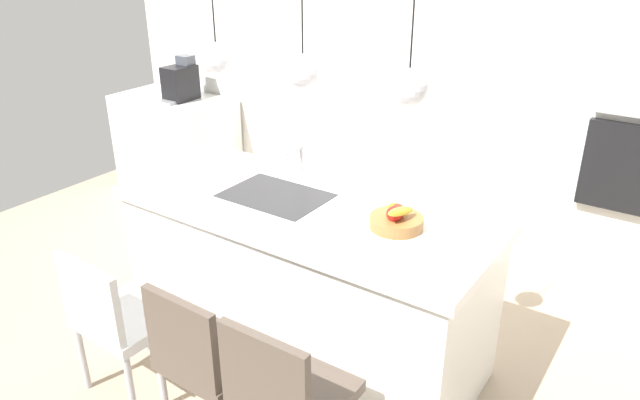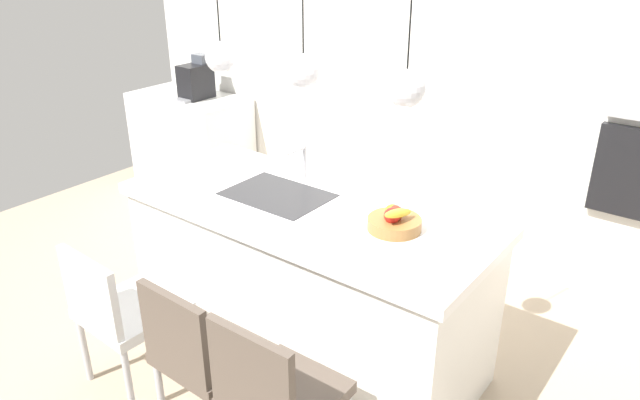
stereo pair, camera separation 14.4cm
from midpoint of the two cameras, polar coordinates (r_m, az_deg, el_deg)
The scene contains 14 objects.
floor at distance 3.65m, azimuth -0.12°, elevation -13.92°, with size 6.60×6.60×0.00m, color tan.
back_wall at distance 4.39m, azimuth 13.32°, elevation 11.16°, with size 6.00×0.10×2.60m, color silver.
kitchen_island at distance 3.37m, azimuth -0.13°, elevation -7.61°, with size 2.05×0.87×0.94m.
sink_basin at distance 3.26m, azimuth -2.84°, elevation 0.43°, with size 0.56×0.40×0.02m, color #2D2D30.
faucet at distance 3.36m, azimuth -0.56°, elevation 3.91°, with size 0.02×0.17×0.22m.
fruit_bowl at distance 2.89m, azimuth 8.56°, elevation -2.00°, with size 0.26×0.26×0.15m.
side_counter at distance 5.75m, azimuth -11.49°, elevation 5.51°, with size 1.10×0.60×0.88m, color white.
coffee_machine at distance 5.49m, azimuth -11.07°, elevation 11.20°, with size 0.20×0.35×0.38m.
chair_near at distance 3.26m, azimuth -17.32°, elevation -9.93°, with size 0.49×0.48×0.84m.
chair_middle at distance 2.87m, azimuth -10.06°, elevation -14.18°, with size 0.44×0.42×0.87m.
chair_far at distance 2.61m, azimuth -2.66°, elevation -18.18°, with size 0.44×0.46×0.89m.
pendant_light_left at distance 3.29m, azimuth -8.21°, elevation 13.45°, with size 0.17×0.17×0.77m.
pendant_light_center at distance 2.92m, azimuth -0.15°, elevation 12.30°, with size 0.17×0.17×0.77m.
pendant_light_right at distance 2.63m, azimuth 9.85°, elevation 10.54°, with size 0.17×0.17×0.77m.
Camera 2 is at (1.80, -2.22, 2.27)m, focal length 33.36 mm.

